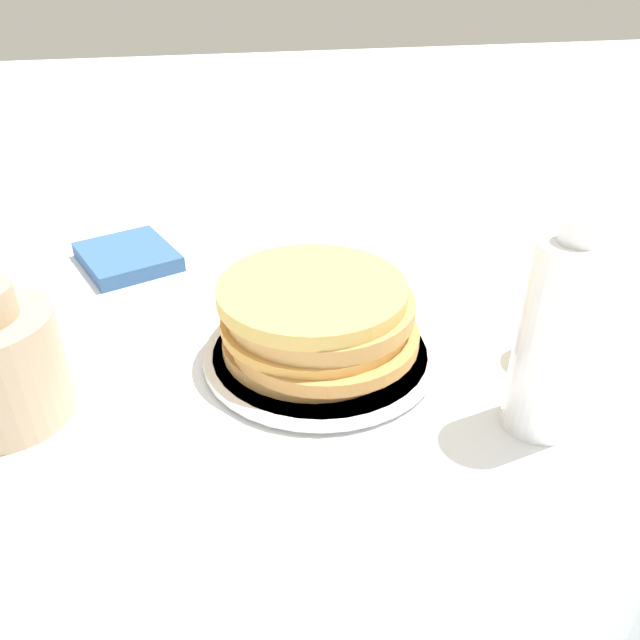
# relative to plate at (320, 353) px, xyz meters

# --- Properties ---
(ground_plane) EXTENTS (4.00, 4.00, 0.00)m
(ground_plane) POSITION_rel_plate_xyz_m (-0.01, 0.02, -0.01)
(ground_plane) COLOR white
(plate) EXTENTS (0.24, 0.24, 0.01)m
(plate) POSITION_rel_plate_xyz_m (0.00, 0.00, 0.00)
(plate) COLOR white
(plate) RESTS_ON ground_plane
(pancake_stack) EXTENTS (0.20, 0.20, 0.07)m
(pancake_stack) POSITION_rel_plate_xyz_m (0.00, -0.00, 0.04)
(pancake_stack) COLOR #B48348
(pancake_stack) RESTS_ON plate
(juice_glass) EXTENTS (0.06, 0.06, 0.08)m
(juice_glass) POSITION_rel_plate_xyz_m (-0.24, 0.05, 0.04)
(juice_glass) COLOR yellow
(juice_glass) RESTS_ON ground_plane
(water_bottle_mid) EXTENTS (0.06, 0.06, 0.19)m
(water_bottle_mid) POSITION_rel_plate_xyz_m (-0.17, 0.14, 0.08)
(water_bottle_mid) COLOR white
(water_bottle_mid) RESTS_ON ground_plane
(napkin) EXTENTS (0.15, 0.16, 0.02)m
(napkin) POSITION_rel_plate_xyz_m (0.20, -0.27, 0.00)
(napkin) COLOR #33598C
(napkin) RESTS_ON ground_plane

